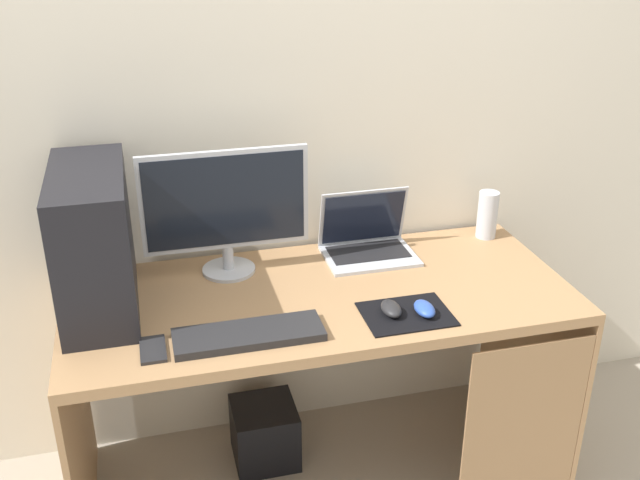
% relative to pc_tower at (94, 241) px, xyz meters
% --- Properties ---
extents(ground_plane, '(8.00, 8.00, 0.00)m').
position_rel_pc_tower_xyz_m(ground_plane, '(0.66, -0.09, -0.96)').
color(ground_plane, '#9E9384').
extents(wall_back, '(4.00, 0.05, 2.60)m').
position_rel_pc_tower_xyz_m(wall_back, '(0.66, 0.30, 0.34)').
color(wall_back, beige).
rests_on(wall_back, ground_plane).
extents(desk, '(1.57, 0.69, 0.75)m').
position_rel_pc_tower_xyz_m(desk, '(0.68, -0.10, -0.36)').
color(desk, '#A37A51').
rests_on(desk, ground_plane).
extents(pc_tower, '(0.21, 0.49, 0.43)m').
position_rel_pc_tower_xyz_m(pc_tower, '(0.00, 0.00, 0.00)').
color(pc_tower, black).
rests_on(pc_tower, desk).
extents(monitor, '(0.53, 0.17, 0.42)m').
position_rel_pc_tower_xyz_m(monitor, '(0.40, 0.12, 0.01)').
color(monitor, '#B7BCC6').
rests_on(monitor, desk).
extents(laptop, '(0.31, 0.23, 0.22)m').
position_rel_pc_tower_xyz_m(laptop, '(0.88, 0.14, -0.17)').
color(laptop, '#B7BCC6').
rests_on(laptop, desk).
extents(speaker, '(0.07, 0.07, 0.17)m').
position_rel_pc_tower_xyz_m(speaker, '(1.34, 0.17, -0.13)').
color(speaker, '#B7BCC6').
rests_on(speaker, desk).
extents(keyboard, '(0.42, 0.14, 0.02)m').
position_rel_pc_tower_xyz_m(keyboard, '(0.40, -0.29, -0.20)').
color(keyboard, '#232326').
rests_on(keyboard, desk).
extents(mousepad, '(0.26, 0.20, 0.00)m').
position_rel_pc_tower_xyz_m(mousepad, '(0.87, -0.28, -0.21)').
color(mousepad, black).
rests_on(mousepad, desk).
extents(mouse_left, '(0.06, 0.10, 0.03)m').
position_rel_pc_tower_xyz_m(mouse_left, '(0.83, -0.27, -0.19)').
color(mouse_left, '#232326').
rests_on(mouse_left, mousepad).
extents(mouse_right, '(0.06, 0.10, 0.03)m').
position_rel_pc_tower_xyz_m(mouse_right, '(0.92, -0.30, -0.19)').
color(mouse_right, '#2D51B2').
rests_on(mouse_right, mousepad).
extents(cell_phone, '(0.07, 0.13, 0.01)m').
position_rel_pc_tower_xyz_m(cell_phone, '(0.13, -0.29, -0.21)').
color(cell_phone, '#232326').
rests_on(cell_phone, desk).
extents(subwoofer, '(0.22, 0.22, 0.22)m').
position_rel_pc_tower_xyz_m(subwoofer, '(0.49, 0.06, -0.85)').
color(subwoofer, black).
rests_on(subwoofer, ground_plane).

